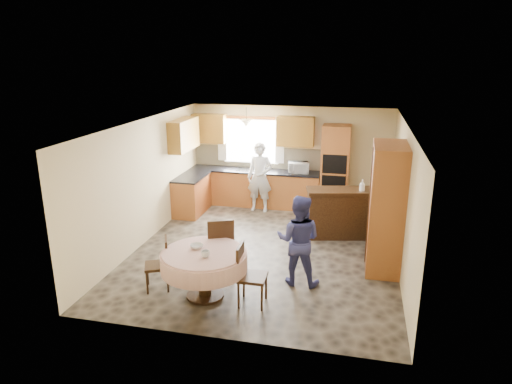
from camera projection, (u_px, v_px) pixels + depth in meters
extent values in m
cube|color=brown|center=(265.00, 250.00, 9.03)|extent=(5.00, 6.00, 0.01)
cube|color=white|center=(266.00, 124.00, 8.30)|extent=(5.00, 6.00, 0.01)
cube|color=#D2BD87|center=(290.00, 156.00, 11.46)|extent=(5.00, 0.02, 2.50)
cube|color=#D2BD87|center=(219.00, 255.00, 5.87)|extent=(5.00, 0.02, 2.50)
cube|color=#D2BD87|center=(145.00, 182.00, 9.20)|extent=(0.02, 6.00, 2.50)
cube|color=#D2BD87|center=(403.00, 198.00, 8.13)|extent=(0.02, 6.00, 2.50)
cube|color=white|center=(251.00, 141.00, 11.55)|extent=(1.40, 0.03, 1.10)
cube|color=white|center=(222.00, 138.00, 11.65)|extent=(0.22, 0.02, 1.15)
cube|color=white|center=(280.00, 141.00, 11.33)|extent=(0.22, 0.02, 1.15)
cube|color=#BE7232|center=(254.00, 188.00, 11.60)|extent=(3.30, 0.60, 0.88)
cube|color=black|center=(254.00, 171.00, 11.47)|extent=(3.30, 0.64, 0.04)
cube|color=#BE7232|center=(192.00, 195.00, 11.05)|extent=(0.60, 1.20, 0.88)
cube|color=black|center=(191.00, 177.00, 10.91)|extent=(0.64, 1.20, 0.04)
cube|color=#BFB187|center=(257.00, 157.00, 11.65)|extent=(3.30, 0.02, 0.55)
cube|color=#A47729|center=(209.00, 128.00, 11.55)|extent=(0.85, 0.33, 0.72)
cube|color=#A47729|center=(296.00, 131.00, 11.08)|extent=(0.90, 0.33, 0.72)
cube|color=#A47729|center=(184.00, 135.00, 10.65)|extent=(0.33, 1.20, 0.72)
cube|color=#BE7232|center=(335.00, 169.00, 10.98)|extent=(0.66, 0.62, 2.12)
cube|color=black|center=(335.00, 164.00, 10.64)|extent=(0.56, 0.01, 0.45)
cube|color=black|center=(333.00, 185.00, 10.78)|extent=(0.56, 0.01, 0.45)
cone|color=beige|center=(246.00, 123.00, 10.96)|extent=(0.36, 0.36, 0.18)
cube|color=#3E2811|center=(339.00, 214.00, 9.58)|extent=(1.45, 0.85, 0.97)
cube|color=black|center=(380.00, 235.00, 9.02)|extent=(0.45, 0.35, 0.57)
cube|color=#BE7232|center=(387.00, 208.00, 8.03)|extent=(0.59, 1.18, 2.26)
cylinder|color=#3E2811|center=(205.00, 276.00, 7.21)|extent=(0.20, 0.20, 0.71)
cylinder|color=#3E2811|center=(205.00, 295.00, 7.31)|extent=(0.60, 0.60, 0.04)
cylinder|color=beige|center=(204.00, 253.00, 7.10)|extent=(1.30, 1.30, 0.05)
cylinder|color=beige|center=(204.00, 261.00, 7.14)|extent=(1.36, 1.36, 0.28)
cube|color=#3E2811|center=(157.00, 266.00, 7.44)|extent=(0.50, 0.50, 0.05)
cube|color=#3E2811|center=(167.00, 251.00, 7.41)|extent=(0.18, 0.35, 0.45)
cylinder|color=#3E2811|center=(144.00, 281.00, 7.39)|extent=(0.03, 0.03, 0.39)
cylinder|color=#3E2811|center=(163.00, 283.00, 7.32)|extent=(0.03, 0.03, 0.39)
cylinder|color=#3E2811|center=(153.00, 272.00, 7.69)|extent=(0.03, 0.03, 0.39)
cylinder|color=#3E2811|center=(171.00, 274.00, 7.62)|extent=(0.03, 0.03, 0.39)
cube|color=#3E2811|center=(220.00, 248.00, 7.91)|extent=(0.62, 0.62, 0.06)
cube|color=#3E2811|center=(221.00, 236.00, 7.63)|extent=(0.42, 0.22, 0.56)
cylinder|color=#3E2811|center=(206.00, 265.00, 7.85)|extent=(0.04, 0.04, 0.48)
cylinder|color=#3E2811|center=(228.00, 267.00, 7.76)|extent=(0.04, 0.04, 0.48)
cylinder|color=#3E2811|center=(213.00, 255.00, 8.22)|extent=(0.04, 0.04, 0.48)
cylinder|color=#3E2811|center=(234.00, 258.00, 8.14)|extent=(0.04, 0.04, 0.48)
cube|color=#3E2811|center=(253.00, 277.00, 6.97)|extent=(0.43, 0.43, 0.05)
cube|color=#3E2811|center=(240.00, 260.00, 6.93)|extent=(0.05, 0.40, 0.50)
cylinder|color=#3E2811|center=(238.00, 295.00, 6.91)|extent=(0.04, 0.04, 0.43)
cylinder|color=#3E2811|center=(261.00, 298.00, 6.84)|extent=(0.04, 0.04, 0.43)
cylinder|color=#3E2811|center=(244.00, 284.00, 7.25)|extent=(0.04, 0.04, 0.43)
cylinder|color=#3E2811|center=(266.00, 287.00, 7.17)|extent=(0.04, 0.04, 0.43)
cube|color=gold|center=(397.00, 156.00, 9.46)|extent=(0.05, 0.53, 0.44)
cube|color=#9DB1B8|center=(396.00, 156.00, 9.47)|extent=(0.01, 0.44, 0.34)
imported|color=silver|center=(298.00, 168.00, 11.14)|extent=(0.54, 0.42, 0.27)
imported|color=silver|center=(260.00, 177.00, 11.06)|extent=(0.63, 0.43, 1.70)
imported|color=navy|center=(298.00, 240.00, 7.53)|extent=(0.78, 0.62, 1.55)
imported|color=#B2B2B2|center=(320.00, 190.00, 9.52)|extent=(0.27, 0.27, 0.05)
imported|color=silver|center=(362.00, 187.00, 9.30)|extent=(0.12, 0.12, 0.30)
imported|color=#B2B2B2|center=(205.00, 254.00, 6.89)|extent=(0.15, 0.15, 0.10)
imported|color=#B2B2B2|center=(197.00, 246.00, 7.21)|extent=(0.27, 0.27, 0.06)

